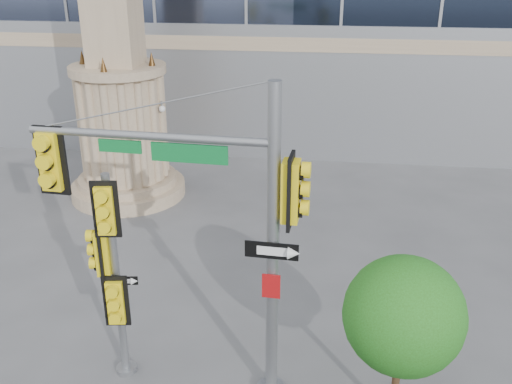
# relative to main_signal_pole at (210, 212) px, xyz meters

# --- Properties ---
(ground) EXTENTS (120.00, 120.00, 0.00)m
(ground) POSITION_rel_main_signal_pole_xyz_m (0.53, 1.10, -4.25)
(ground) COLOR #545456
(ground) RESTS_ON ground
(monument) EXTENTS (4.40, 4.40, 16.60)m
(monument) POSITION_rel_main_signal_pole_xyz_m (-5.47, 10.10, 1.27)
(monument) COLOR tan
(monument) RESTS_ON ground
(main_signal_pole) EXTENTS (5.31, 0.78, 6.85)m
(main_signal_pole) POSITION_rel_main_signal_pole_xyz_m (0.00, 0.00, 0.00)
(main_signal_pole) COLOR slate
(main_signal_pole) RESTS_ON ground
(secondary_signal_pole) EXTENTS (0.88, 0.64, 4.87)m
(secondary_signal_pole) POSITION_rel_main_signal_pole_xyz_m (-2.17, 0.05, -1.38)
(secondary_signal_pole) COLOR slate
(secondary_signal_pole) RESTS_ON ground
(street_tree) EXTENTS (2.38, 2.33, 3.71)m
(street_tree) POSITION_rel_main_signal_pole_xyz_m (3.83, -0.51, -1.80)
(street_tree) COLOR tan
(street_tree) RESTS_ON ground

